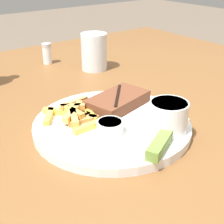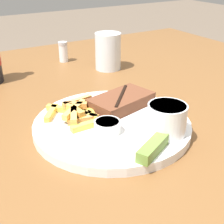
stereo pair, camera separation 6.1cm
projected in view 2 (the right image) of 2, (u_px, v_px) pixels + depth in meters
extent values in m
cube|color=brown|center=(112.00, 137.00, 0.64)|extent=(1.48, 1.38, 0.04)
cylinder|color=brown|center=(162.00, 108.00, 1.60)|extent=(0.06, 0.06, 0.70)
cylinder|color=white|center=(112.00, 126.00, 0.62)|extent=(0.31, 0.31, 0.01)
cylinder|color=white|center=(112.00, 122.00, 0.62)|extent=(0.31, 0.31, 0.00)
cube|color=brown|center=(121.00, 101.00, 0.67)|extent=(0.15, 0.11, 0.03)
cube|color=black|center=(121.00, 95.00, 0.67)|extent=(0.08, 0.09, 0.00)
cube|color=#F3A851|center=(74.00, 115.00, 0.60)|extent=(0.04, 0.06, 0.01)
cube|color=#ECB843|center=(74.00, 113.00, 0.64)|extent=(0.04, 0.05, 0.01)
cube|color=gold|center=(62.00, 109.00, 0.65)|extent=(0.05, 0.06, 0.01)
cube|color=#DCB252|center=(74.00, 110.00, 0.63)|extent=(0.07, 0.06, 0.01)
cube|color=gold|center=(75.00, 111.00, 0.62)|extent=(0.02, 0.05, 0.01)
cube|color=#F29F4D|center=(75.00, 105.00, 0.64)|extent=(0.05, 0.04, 0.01)
cube|color=#ECA459|center=(82.00, 120.00, 0.61)|extent=(0.06, 0.02, 0.01)
cube|color=#E9AF59|center=(81.00, 118.00, 0.62)|extent=(0.05, 0.03, 0.01)
cube|color=gold|center=(75.00, 112.00, 0.64)|extent=(0.02, 0.07, 0.01)
cube|color=gold|center=(89.00, 110.00, 0.65)|extent=(0.03, 0.08, 0.01)
cube|color=#E9B84D|center=(81.00, 114.00, 0.63)|extent=(0.05, 0.08, 0.01)
cube|color=#F4A358|center=(77.00, 101.00, 0.66)|extent=(0.07, 0.02, 0.01)
cube|color=#E8BB4A|center=(87.00, 125.00, 0.59)|extent=(0.07, 0.01, 0.01)
cube|color=#E9B347|center=(51.00, 113.00, 0.64)|extent=(0.05, 0.06, 0.01)
cylinder|color=white|center=(167.00, 119.00, 0.56)|extent=(0.07, 0.07, 0.06)
cylinder|color=beige|center=(168.00, 108.00, 0.55)|extent=(0.07, 0.07, 0.01)
cylinder|color=silver|center=(107.00, 127.00, 0.57)|extent=(0.05, 0.05, 0.02)
cylinder|color=#C67A4C|center=(107.00, 123.00, 0.57)|extent=(0.04, 0.04, 0.01)
cube|color=olive|center=(155.00, 147.00, 0.52)|extent=(0.08, 0.06, 0.02)
cube|color=#B7B7BC|center=(65.00, 124.00, 0.60)|extent=(0.10, 0.05, 0.00)
cube|color=#B7B7BC|center=(100.00, 122.00, 0.61)|extent=(0.03, 0.01, 0.00)
cube|color=#B7B7BC|center=(99.00, 121.00, 0.61)|extent=(0.03, 0.01, 0.00)
cube|color=#B7B7BC|center=(99.00, 120.00, 0.62)|extent=(0.03, 0.01, 0.00)
cylinder|color=silver|center=(108.00, 51.00, 0.94)|extent=(0.08, 0.08, 0.11)
cylinder|color=white|center=(63.00, 53.00, 1.01)|extent=(0.03, 0.03, 0.05)
cylinder|color=#B7B7BC|center=(63.00, 43.00, 1.00)|extent=(0.03, 0.03, 0.01)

